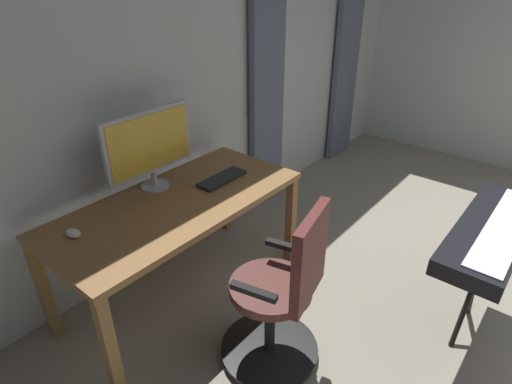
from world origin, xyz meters
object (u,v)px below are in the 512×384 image
object	(u,v)px
computer_mouse	(74,233)
computer_keyboard	(222,179)
desk	(178,212)
computer_monitor	(150,145)
office_chair	(282,297)
piano_keyboard	(491,234)

from	to	relation	value
computer_mouse	computer_keyboard	bearing A→B (deg)	170.85
desk	computer_monitor	bearing A→B (deg)	-97.52
office_chair	computer_mouse	xyz separation A→B (m)	(0.56, -0.95, 0.29)
computer_mouse	piano_keyboard	bearing A→B (deg)	130.63
office_chair	computer_mouse	world-z (taller)	office_chair
desk	computer_keyboard	world-z (taller)	computer_keyboard
office_chair	computer_monitor	world-z (taller)	computer_monitor
office_chair	piano_keyboard	bearing A→B (deg)	-52.67
desk	office_chair	xyz separation A→B (m)	(0.03, 0.82, -0.19)
office_chair	desk	bearing A→B (deg)	74.83
computer_monitor	computer_keyboard	world-z (taller)	computer_monitor
office_chair	computer_mouse	distance (m)	1.15
piano_keyboard	desk	bearing A→B (deg)	-61.12
computer_keyboard	office_chair	bearing A→B (deg)	63.14
office_chair	computer_monitor	bearing A→B (deg)	73.59
desk	computer_monitor	distance (m)	0.45
desk	office_chair	world-z (taller)	office_chair
computer_monitor	computer_keyboard	distance (m)	0.52
office_chair	computer_keyboard	world-z (taller)	office_chair
computer_keyboard	computer_monitor	bearing A→B (deg)	-39.12
computer_monitor	computer_mouse	bearing A→B (deg)	10.74
computer_keyboard	computer_mouse	size ratio (longest dim) A/B	3.61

